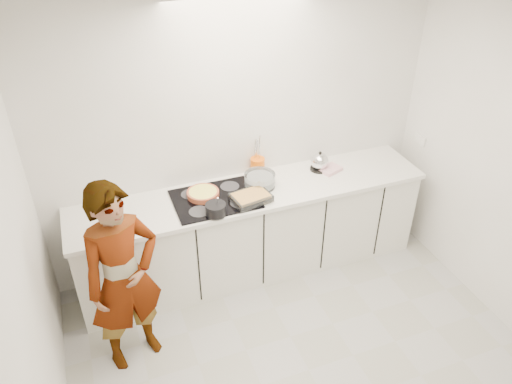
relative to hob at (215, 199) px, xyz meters
name	(u,v)px	position (x,y,z in m)	size (l,w,h in m)	color
floor	(309,370)	(0.35, -1.26, -0.92)	(3.60, 3.20, 0.00)	#AEAEAD
ceiling	(339,40)	(0.35, -1.26, 1.68)	(3.60, 3.20, 0.00)	white
wall_back	(240,136)	(0.35, 0.34, 0.38)	(3.60, 0.00, 2.60)	white
wall_left	(22,316)	(-1.45, -1.26, 0.38)	(0.00, 3.20, 2.60)	white
base_cabinets	(252,233)	(0.35, 0.02, -0.48)	(3.20, 0.58, 0.87)	white
countertop	(252,193)	(0.35, 0.02, -0.03)	(3.24, 0.64, 0.04)	white
hob	(215,199)	(0.00, 0.00, 0.00)	(0.72, 0.54, 0.01)	black
tart_dish	(203,193)	(-0.09, 0.08, 0.03)	(0.33, 0.33, 0.05)	#AF4F31
saucepan	(216,209)	(-0.06, -0.22, 0.05)	(0.21, 0.21, 0.16)	black
baking_dish	(251,197)	(0.28, -0.14, 0.04)	(0.36, 0.29, 0.06)	silver
mixing_bowl	(260,181)	(0.44, 0.06, 0.05)	(0.35, 0.35, 0.13)	silver
tea_towel	(330,169)	(1.16, 0.08, 0.01)	(0.20, 0.15, 0.03)	white
kettle	(320,162)	(1.07, 0.14, 0.08)	(0.20, 0.20, 0.20)	black
utensil_crock	(258,166)	(0.50, 0.27, 0.08)	(0.13, 0.13, 0.17)	orange
cook	(124,279)	(-0.88, -0.60, -0.11)	(0.59, 0.39, 1.61)	white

